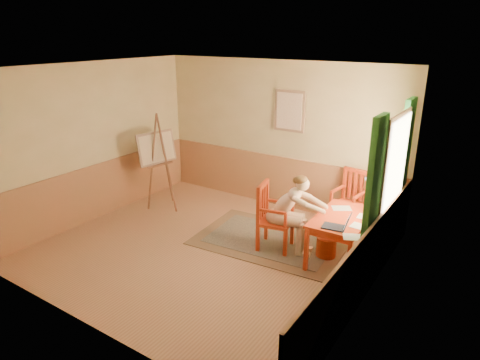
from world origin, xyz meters
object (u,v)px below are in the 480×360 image
Objects in this scene: chair_left at (272,217)px; chair_back at (350,201)px; table at (342,222)px; figure at (290,210)px; laptop at (338,225)px; easel at (158,152)px.

chair_left is 1.01× the size of chair_back.
table is 1.12m from chair_back.
figure reaches higher than table.
table is 3.03× the size of laptop.
chair_left is at bearing -168.38° from table.
chair_back is at bearing 15.49° from easel.
table is at bearing 101.59° from laptop.
figure is (-0.50, -1.26, 0.17)m from chair_back.
chair_back is 2.67× the size of laptop.
easel reaches higher than table.
easel is (-3.84, 0.53, 0.33)m from laptop.
easel reaches higher than chair_back.
table is at bearing 12.54° from figure.
chair_back is 0.84× the size of figure.
figure is 0.69× the size of easel.
laptop is 3.89m from easel.
figure is (-0.77, -0.17, 0.07)m from table.
figure is at bearing 9.06° from chair_left.
easel is at bearing 174.45° from figure.
chair_back is at bearing 68.25° from figure.
laptop is at bearing -9.82° from chair_left.
table is at bearing -1.82° from easel.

